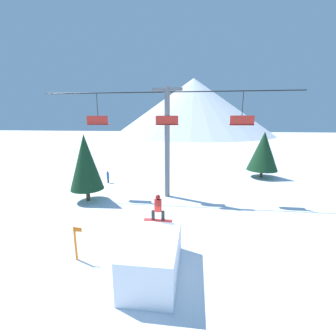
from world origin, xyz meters
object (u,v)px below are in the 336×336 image
trail_marker (76,242)px  distant_skier (108,177)px  pine_tree_near (85,162)px  snow_ramp (154,254)px  snowboarder (158,208)px

trail_marker → distant_skier: trail_marker is taller
trail_marker → distant_skier: size_ratio=1.36×
distant_skier → pine_tree_near: bearing=-86.1°
snow_ramp → trail_marker: 3.79m
pine_tree_near → trail_marker: 8.51m
trail_marker → snow_ramp: bearing=-7.0°
snowboarder → distant_skier: bearing=121.7°
pine_tree_near → distant_skier: size_ratio=4.38×
snowboarder → pine_tree_near: size_ratio=0.25×
snow_ramp → pine_tree_near: size_ratio=0.75×
pine_tree_near → distant_skier: 5.71m
pine_tree_near → trail_marker: bearing=-67.4°
pine_tree_near → distant_skier: pine_tree_near is taller
pine_tree_near → distant_skier: (-0.35, 5.12, -2.51)m
distant_skier → trail_marker: bearing=-74.6°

